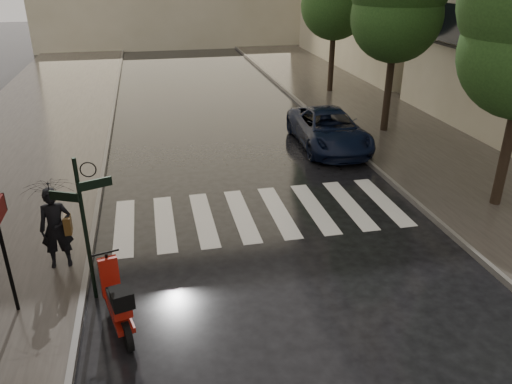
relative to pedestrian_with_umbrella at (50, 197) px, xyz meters
name	(u,v)px	position (x,y,z in m)	size (l,w,h in m)	color
sidewalk_near	(18,157)	(-2.50, 7.75, -1.76)	(6.00, 60.00, 0.12)	#38332D
sidewalk_far	(400,130)	(12.25, 7.75, -1.76)	(5.50, 60.00, 0.12)	#38332D
curb_near	(107,150)	(0.55, 7.75, -1.75)	(0.12, 60.00, 0.16)	#595651
curb_far	(336,134)	(9.45, 7.75, -1.75)	(0.12, 60.00, 0.16)	#595651
crosswalk	(260,213)	(4.97, 1.75, -1.82)	(7.85, 3.20, 0.01)	silver
signpost	(84,219)	(0.80, -1.25, 0.01)	(1.17, 0.29, 3.10)	black
pedestrian_with_umbrella	(50,197)	(0.00, 0.00, 0.00)	(1.18, 1.20, 2.57)	black
scooter	(118,302)	(1.33, -2.34, -1.22)	(0.80, 1.93, 1.29)	black
parked_car	(329,129)	(8.69, 6.64, -1.14)	(2.26, 4.90, 1.36)	black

